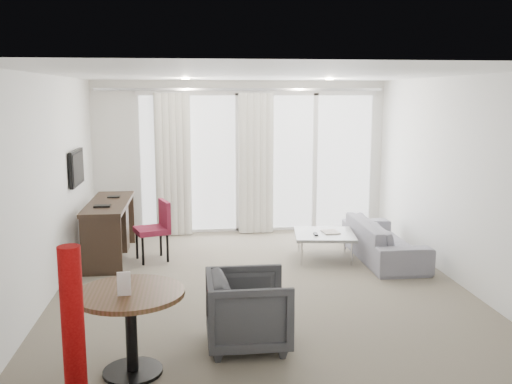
{
  "coord_description": "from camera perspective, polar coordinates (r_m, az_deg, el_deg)",
  "views": [
    {
      "loc": [
        -0.82,
        -6.75,
        2.38
      ],
      "look_at": [
        0.0,
        0.6,
        1.1
      ],
      "focal_mm": 40.0,
      "sensor_mm": 36.0,
      "label": 1
    }
  ],
  "objects": [
    {
      "name": "window_panel",
      "position": [
        9.87,
        0.19,
        2.95
      ],
      "size": [
        4.0,
        0.02,
        2.38
      ],
      "primitive_type": null,
      "color": "white",
      "rests_on": "ground"
    },
    {
      "name": "downlight_b",
      "position": [
        8.6,
        7.37,
        11.13
      ],
      "size": [
        0.12,
        0.12,
        0.02
      ],
      "primitive_type": "cylinder",
      "color": "#FFE0B2",
      "rests_on": "ceiling"
    },
    {
      "name": "terrace_slab",
      "position": [
        11.57,
        -0.67,
        -2.36
      ],
      "size": [
        5.6,
        3.0,
        0.12
      ],
      "primitive_type": "cube",
      "color": "#4D4D50",
      "rests_on": "ground"
    },
    {
      "name": "window_frame",
      "position": [
        9.86,
        0.2,
        2.94
      ],
      "size": [
        4.1,
        0.06,
        2.44
      ],
      "primitive_type": null,
      "color": "white",
      "rests_on": "ground"
    },
    {
      "name": "ceiling",
      "position": [
        6.81,
        0.57,
        11.67
      ],
      "size": [
        5.0,
        6.0,
        0.0
      ],
      "primitive_type": "cube",
      "color": "white",
      "rests_on": "ground"
    },
    {
      "name": "tub_armchair",
      "position": [
        5.51,
        -0.75,
        -11.74
      ],
      "size": [
        0.79,
        0.77,
        0.71
      ],
      "primitive_type": "imported",
      "rotation": [
        0.0,
        0.0,
        1.58
      ],
      "color": "#353538",
      "rests_on": "floor"
    },
    {
      "name": "menu_card",
      "position": [
        4.9,
        -13.02,
        -10.26
      ],
      "size": [
        0.11,
        0.02,
        0.2
      ],
      "primitive_type": null,
      "rotation": [
        0.0,
        0.0,
        0.06
      ],
      "color": "white",
      "rests_on": "round_table"
    },
    {
      "name": "wall_left",
      "position": [
        7.04,
        -20.08,
        0.39
      ],
      "size": [
        0.0,
        6.0,
        2.6
      ],
      "primitive_type": "cube",
      "color": "silver",
      "rests_on": "ground"
    },
    {
      "name": "round_table",
      "position": [
        5.11,
        -12.36,
        -13.56
      ],
      "size": [
        1.22,
        1.22,
        0.74
      ],
      "primitive_type": null,
      "rotation": [
        0.0,
        0.0,
        0.43
      ],
      "color": "#4A2F1A",
      "rests_on": "floor"
    },
    {
      "name": "curtain_left",
      "position": [
        9.65,
        -8.29,
        2.69
      ],
      "size": [
        0.6,
        0.2,
        2.38
      ],
      "primitive_type": null,
      "color": "silver",
      "rests_on": "ground"
    },
    {
      "name": "wall_right",
      "position": [
        7.6,
        19.61,
        1.08
      ],
      "size": [
        0.0,
        6.0,
        2.6
      ],
      "primitive_type": "cube",
      "color": "silver",
      "rests_on": "ground"
    },
    {
      "name": "desk_chair",
      "position": [
        8.33,
        -10.39,
        -3.86
      ],
      "size": [
        0.59,
        0.57,
        0.87
      ],
      "primitive_type": null,
      "rotation": [
        0.0,
        0.0,
        0.32
      ],
      "color": "maroon",
      "rests_on": "floor"
    },
    {
      "name": "wall_front",
      "position": [
        3.99,
        5.78,
        -5.93
      ],
      "size": [
        5.0,
        0.0,
        2.6
      ],
      "primitive_type": "cube",
      "color": "silver",
      "rests_on": "ground"
    },
    {
      "name": "balustrade",
      "position": [
        12.89,
        -1.31,
        1.42
      ],
      "size": [
        5.5,
        0.06,
        1.05
      ],
      "primitive_type": null,
      "color": "#B2B2B7",
      "rests_on": "terrace_slab"
    },
    {
      "name": "floor",
      "position": [
        7.21,
        0.54,
        -9.47
      ],
      "size": [
        5.0,
        6.0,
        0.0
      ],
      "primitive_type": "cube",
      "color": "#6D6454",
      "rests_on": "ground"
    },
    {
      "name": "downlight_a",
      "position": [
        8.36,
        -7.04,
        11.18
      ],
      "size": [
        0.12,
        0.12,
        0.02
      ],
      "primitive_type": "cylinder",
      "color": "#FFE0B2",
      "rests_on": "ceiling"
    },
    {
      "name": "curtain_right",
      "position": [
        9.7,
        0.01,
        2.83
      ],
      "size": [
        0.6,
        0.2,
        2.38
      ],
      "primitive_type": null,
      "color": "silver",
      "rests_on": "ground"
    },
    {
      "name": "remote",
      "position": [
        8.25,
        5.99,
        -4.42
      ],
      "size": [
        0.06,
        0.17,
        0.02
      ],
      "primitive_type": null,
      "rotation": [
        0.0,
        0.0,
        -0.07
      ],
      "color": "black",
      "rests_on": "coffee_table"
    },
    {
      "name": "rattan_chair_b",
      "position": [
        12.0,
        7.76,
        0.42
      ],
      "size": [
        0.64,
        0.64,
        0.88
      ],
      "primitive_type": null,
      "rotation": [
        0.0,
        0.0,
        0.06
      ],
      "color": "brown",
      "rests_on": "terrace_slab"
    },
    {
      "name": "desk",
      "position": [
        8.58,
        -14.4,
        -3.71
      ],
      "size": [
        0.56,
        1.78,
        0.84
      ],
      "primitive_type": null,
      "color": "black",
      "rests_on": "floor"
    },
    {
      "name": "curtain_track",
      "position": [
        9.61,
        -1.49,
        10.23
      ],
      "size": [
        4.8,
        0.04,
        0.04
      ],
      "primitive_type": null,
      "color": "#B2B2B7",
      "rests_on": "ceiling"
    },
    {
      "name": "rattan_table",
      "position": [
        11.02,
        6.51,
        -1.41
      ],
      "size": [
        0.5,
        0.5,
        0.49
      ],
      "primitive_type": null,
      "rotation": [
        0.0,
        0.0,
        0.02
      ],
      "color": "brown",
      "rests_on": "terrace_slab"
    },
    {
      "name": "coffee_table",
      "position": [
        8.4,
        6.83,
        -5.35
      ],
      "size": [
        0.95,
        0.95,
        0.38
      ],
      "primitive_type": null,
      "rotation": [
        0.0,
        0.0,
        -0.13
      ],
      "color": "gray",
      "rests_on": "floor"
    },
    {
      "name": "tv",
      "position": [
        8.43,
        -17.51,
        2.34
      ],
      "size": [
        0.05,
        0.8,
        0.5
      ],
      "primitive_type": null,
      "color": "black",
      "rests_on": "wall_left"
    },
    {
      "name": "magazine",
      "position": [
        8.4,
        7.46,
        -4.18
      ],
      "size": [
        0.25,
        0.31,
        0.02
      ],
      "primitive_type": null,
      "rotation": [
        0.0,
        0.0,
        0.09
      ],
      "color": "gray",
      "rests_on": "coffee_table"
    },
    {
      "name": "rattan_chair_a",
      "position": [
        11.46,
        4.81,
        -0.31
      ],
      "size": [
        0.57,
        0.57,
        0.75
      ],
      "primitive_type": null,
      "rotation": [
        0.0,
        0.0,
        -0.13
      ],
      "color": "brown",
      "rests_on": "terrace_slab"
    },
    {
      "name": "red_lamp",
      "position": [
        4.47,
        -17.79,
        -13.32
      ],
      "size": [
        0.27,
        0.27,
        1.31
      ],
      "primitive_type": "cylinder",
      "rotation": [
        0.0,
        0.0,
        0.05
      ],
      "color": "#870606",
      "rests_on": "floor"
    },
    {
      "name": "sofa",
      "position": [
        8.53,
        12.65,
        -4.69
      ],
      "size": [
        0.75,
        1.92,
        0.56
      ],
      "primitive_type": "imported",
      "rotation": [
        0.0,
        0.0,
        1.57
      ],
      "color": "slate",
      "rests_on": "floor"
    }
  ]
}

